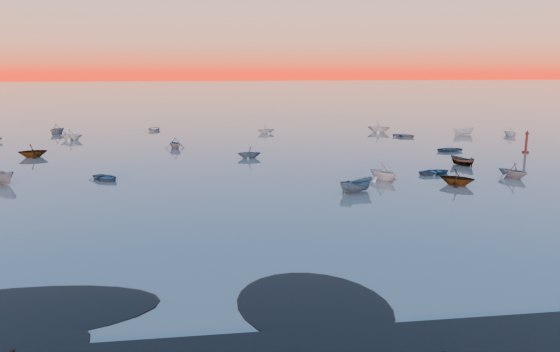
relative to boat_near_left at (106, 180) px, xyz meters
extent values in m
plane|color=#6B6259|center=(18.74, 65.74, 0.00)|extent=(600.00, 600.00, 0.00)
imported|color=#365367|center=(0.00, 0.00, 0.00)|extent=(3.89, 3.75, 0.95)
imported|color=#365367|center=(25.88, -9.47, 0.00)|extent=(3.02, 4.29, 1.37)
imported|color=slate|center=(45.31, -5.09, 0.00)|extent=(4.16, 3.13, 1.33)
cylinder|color=#41100D|center=(57.10, 11.33, 0.05)|extent=(0.95, 0.95, 0.32)
cylinder|color=#41100D|center=(57.10, 11.33, 1.37)|extent=(0.34, 0.34, 2.74)
cone|color=#41100D|center=(57.10, 11.33, 3.00)|extent=(0.63, 0.63, 0.53)
camera|label=1|loc=(10.90, -61.18, 12.58)|focal=35.00mm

